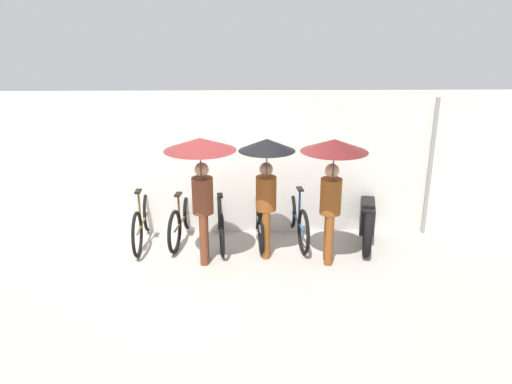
% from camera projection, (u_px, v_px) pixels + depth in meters
% --- Properties ---
extents(ground_plane, '(30.00, 30.00, 0.00)m').
position_uv_depth(ground_plane, '(217.00, 276.00, 7.39)').
color(ground_plane, '#9E998E').
extents(back_wall, '(11.80, 0.12, 2.48)m').
position_uv_depth(back_wall, '(220.00, 164.00, 8.57)').
color(back_wall, silver).
rests_on(back_wall, ground).
extents(parked_bicycle_0, '(0.44, 1.78, 1.05)m').
position_uv_depth(parked_bicycle_0, '(143.00, 221.00, 8.39)').
color(parked_bicycle_0, black).
rests_on(parked_bicycle_0, ground).
extents(parked_bicycle_1, '(0.44, 1.70, 1.09)m').
position_uv_depth(parked_bicycle_1, '(182.00, 219.00, 8.50)').
color(parked_bicycle_1, black).
rests_on(parked_bicycle_1, ground).
extents(parked_bicycle_2, '(0.44, 1.77, 0.98)m').
position_uv_depth(parked_bicycle_2, '(220.00, 221.00, 8.42)').
color(parked_bicycle_2, black).
rests_on(parked_bicycle_2, ground).
extents(parked_bicycle_3, '(0.44, 1.73, 0.98)m').
position_uv_depth(parked_bicycle_3, '(259.00, 219.00, 8.49)').
color(parked_bicycle_3, black).
rests_on(parked_bicycle_3, ground).
extents(parked_bicycle_4, '(0.44, 1.82, 1.09)m').
position_uv_depth(parked_bicycle_4, '(297.00, 218.00, 8.50)').
color(parked_bicycle_4, black).
rests_on(parked_bicycle_4, ground).
extents(pedestrian_leading, '(1.04, 1.04, 2.01)m').
position_uv_depth(pedestrian_leading, '(201.00, 165.00, 7.20)').
color(pedestrian_leading, brown).
rests_on(pedestrian_leading, ground).
extents(pedestrian_center, '(0.84, 0.84, 1.95)m').
position_uv_depth(pedestrian_center, '(266.00, 170.00, 7.47)').
color(pedestrian_center, brown).
rests_on(pedestrian_center, ground).
extents(pedestrian_trailing, '(0.97, 0.97, 2.00)m').
position_uv_depth(pedestrian_trailing, '(333.00, 168.00, 7.22)').
color(pedestrian_trailing, brown).
rests_on(pedestrian_trailing, ground).
extents(motorcycle, '(0.70, 1.96, 0.91)m').
position_uv_depth(motorcycle, '(367.00, 218.00, 8.50)').
color(motorcycle, black).
rests_on(motorcycle, ground).
extents(awning_pole, '(0.07, 0.07, 2.40)m').
position_uv_depth(awning_pole, '(430.00, 168.00, 8.49)').
color(awning_pole, gray).
rests_on(awning_pole, ground).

